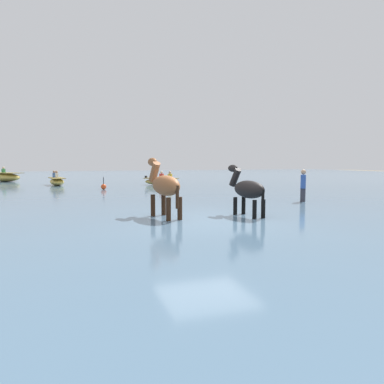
{
  "coord_description": "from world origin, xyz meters",
  "views": [
    {
      "loc": [
        -3.45,
        -8.98,
        1.93
      ],
      "look_at": [
        0.62,
        3.07,
        0.85
      ],
      "focal_mm": 33.28,
      "sensor_mm": 36.0,
      "label": 1
    }
  ],
  "objects_px": {
    "person_onlooker_right": "(303,189)",
    "boat_near_starboard": "(161,181)",
    "boat_far_inshore": "(57,181)",
    "horse_trailing_black": "(247,191)",
    "boat_mid_channel": "(5,177)",
    "channel_buoy": "(104,187)",
    "horse_lead_chestnut": "(165,187)"
  },
  "relations": [
    {
      "from": "horse_lead_chestnut",
      "to": "boat_far_inshore",
      "type": "height_order",
      "value": "horse_lead_chestnut"
    },
    {
      "from": "boat_mid_channel",
      "to": "boat_far_inshore",
      "type": "relative_size",
      "value": 1.31
    },
    {
      "from": "channel_buoy",
      "to": "boat_near_starboard",
      "type": "bearing_deg",
      "value": 32.4
    },
    {
      "from": "horse_trailing_black",
      "to": "boat_near_starboard",
      "type": "xyz_separation_m",
      "value": [
        0.91,
        14.23,
        -0.48
      ]
    },
    {
      "from": "horse_lead_chestnut",
      "to": "person_onlooker_right",
      "type": "bearing_deg",
      "value": 19.26
    },
    {
      "from": "person_onlooker_right",
      "to": "boat_near_starboard",
      "type": "bearing_deg",
      "value": 104.41
    },
    {
      "from": "boat_far_inshore",
      "to": "person_onlooker_right",
      "type": "height_order",
      "value": "person_onlooker_right"
    },
    {
      "from": "horse_lead_chestnut",
      "to": "boat_mid_channel",
      "type": "xyz_separation_m",
      "value": [
        -7.6,
        22.22,
        -0.51
      ]
    },
    {
      "from": "horse_trailing_black",
      "to": "boat_far_inshore",
      "type": "relative_size",
      "value": 0.72
    },
    {
      "from": "horse_trailing_black",
      "to": "person_onlooker_right",
      "type": "bearing_deg",
      "value": 34.8
    },
    {
      "from": "horse_lead_chestnut",
      "to": "horse_trailing_black",
      "type": "bearing_deg",
      "value": -12.41
    },
    {
      "from": "person_onlooker_right",
      "to": "channel_buoy",
      "type": "distance_m",
      "value": 11.39
    },
    {
      "from": "boat_near_starboard",
      "to": "channel_buoy",
      "type": "xyz_separation_m",
      "value": [
        -4.03,
        -2.56,
        -0.1
      ]
    },
    {
      "from": "horse_trailing_black",
      "to": "boat_mid_channel",
      "type": "bearing_deg",
      "value": 113.64
    },
    {
      "from": "boat_near_starboard",
      "to": "channel_buoy",
      "type": "bearing_deg",
      "value": -147.6
    },
    {
      "from": "horse_trailing_black",
      "to": "channel_buoy",
      "type": "relative_size",
      "value": 2.6
    },
    {
      "from": "boat_far_inshore",
      "to": "horse_lead_chestnut",
      "type": "bearing_deg",
      "value": -77.75
    },
    {
      "from": "person_onlooker_right",
      "to": "horse_lead_chestnut",
      "type": "bearing_deg",
      "value": -160.74
    },
    {
      "from": "boat_near_starboard",
      "to": "boat_far_inshore",
      "type": "relative_size",
      "value": 0.92
    },
    {
      "from": "horse_lead_chestnut",
      "to": "boat_near_starboard",
      "type": "distance_m",
      "value": 14.11
    },
    {
      "from": "boat_far_inshore",
      "to": "channel_buoy",
      "type": "xyz_separation_m",
      "value": [
        2.68,
        -4.73,
        -0.11
      ]
    },
    {
      "from": "horse_lead_chestnut",
      "to": "horse_trailing_black",
      "type": "height_order",
      "value": "horse_lead_chestnut"
    },
    {
      "from": "boat_mid_channel",
      "to": "horse_trailing_black",
      "type": "bearing_deg",
      "value": -66.36
    },
    {
      "from": "boat_near_starboard",
      "to": "boat_far_inshore",
      "type": "xyz_separation_m",
      "value": [
        -6.71,
        2.17,
        0.01
      ]
    },
    {
      "from": "boat_far_inshore",
      "to": "boat_near_starboard",
      "type": "bearing_deg",
      "value": -17.91
    },
    {
      "from": "channel_buoy",
      "to": "boat_mid_channel",
      "type": "bearing_deg",
      "value": 121.69
    },
    {
      "from": "horse_lead_chestnut",
      "to": "boat_far_inshore",
      "type": "xyz_separation_m",
      "value": [
        -3.45,
        15.88,
        -0.6
      ]
    },
    {
      "from": "boat_far_inshore",
      "to": "horse_trailing_black",
      "type": "bearing_deg",
      "value": -70.52
    },
    {
      "from": "boat_far_inshore",
      "to": "person_onlooker_right",
      "type": "distance_m",
      "value": 16.78
    },
    {
      "from": "person_onlooker_right",
      "to": "boat_far_inshore",
      "type": "bearing_deg",
      "value": 125.22
    },
    {
      "from": "horse_trailing_black",
      "to": "boat_mid_channel",
      "type": "height_order",
      "value": "horse_trailing_black"
    },
    {
      "from": "horse_lead_chestnut",
      "to": "boat_near_starboard",
      "type": "relative_size",
      "value": 0.87
    }
  ]
}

